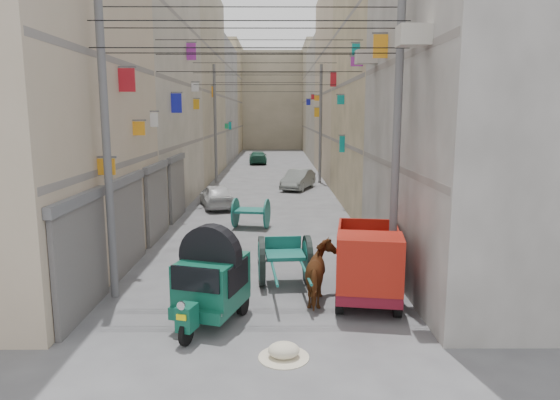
{
  "coord_description": "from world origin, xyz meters",
  "views": [
    {
      "loc": [
        0.64,
        -6.42,
        4.68
      ],
      "look_at": [
        0.71,
        6.5,
        2.46
      ],
      "focal_mm": 32.0,
      "sensor_mm": 36.0,
      "label": 1
    }
  ],
  "objects_px": {
    "auto_rickshaw": "(211,279)",
    "tonga_cart": "(285,259)",
    "distant_car_grey": "(298,179)",
    "distant_car_green": "(258,157)",
    "second_cart": "(251,212)",
    "feed_sack": "(284,350)",
    "horse": "(322,273)",
    "mini_truck": "(368,268)",
    "distant_car_white": "(216,196)"
  },
  "relations": [
    {
      "from": "auto_rickshaw",
      "to": "tonga_cart",
      "type": "height_order",
      "value": "auto_rickshaw"
    },
    {
      "from": "distant_car_grey",
      "to": "distant_car_green",
      "type": "height_order",
      "value": "distant_car_grey"
    },
    {
      "from": "tonga_cart",
      "to": "second_cart",
      "type": "height_order",
      "value": "tonga_cart"
    },
    {
      "from": "auto_rickshaw",
      "to": "feed_sack",
      "type": "relative_size",
      "value": 4.08
    },
    {
      "from": "feed_sack",
      "to": "distant_car_grey",
      "type": "relative_size",
      "value": 0.17
    },
    {
      "from": "horse",
      "to": "distant_car_green",
      "type": "relative_size",
      "value": 0.43
    },
    {
      "from": "mini_truck",
      "to": "distant_car_grey",
      "type": "bearing_deg",
      "value": 101.48
    },
    {
      "from": "auto_rickshaw",
      "to": "feed_sack",
      "type": "bearing_deg",
      "value": -29.91
    },
    {
      "from": "auto_rickshaw",
      "to": "distant_car_green",
      "type": "height_order",
      "value": "auto_rickshaw"
    },
    {
      "from": "mini_truck",
      "to": "horse",
      "type": "xyz_separation_m",
      "value": [
        -1.14,
        0.12,
        -0.18
      ]
    },
    {
      "from": "distant_car_grey",
      "to": "distant_car_green",
      "type": "distance_m",
      "value": 17.0
    },
    {
      "from": "feed_sack",
      "to": "distant_car_green",
      "type": "relative_size",
      "value": 0.15
    },
    {
      "from": "tonga_cart",
      "to": "distant_car_white",
      "type": "distance_m",
      "value": 12.15
    },
    {
      "from": "mini_truck",
      "to": "feed_sack",
      "type": "bearing_deg",
      "value": -118.27
    },
    {
      "from": "feed_sack",
      "to": "horse",
      "type": "xyz_separation_m",
      "value": [
        0.99,
        2.95,
        0.59
      ]
    },
    {
      "from": "tonga_cart",
      "to": "horse",
      "type": "relative_size",
      "value": 1.77
    },
    {
      "from": "second_cart",
      "to": "mini_truck",
      "type": "bearing_deg",
      "value": -57.89
    },
    {
      "from": "tonga_cart",
      "to": "distant_car_white",
      "type": "bearing_deg",
      "value": 100.99
    },
    {
      "from": "feed_sack",
      "to": "horse",
      "type": "height_order",
      "value": "horse"
    },
    {
      "from": "distant_car_white",
      "to": "horse",
      "type": "bearing_deg",
      "value": 92.7
    },
    {
      "from": "distant_car_white",
      "to": "distant_car_grey",
      "type": "bearing_deg",
      "value": -140.06
    },
    {
      "from": "second_cart",
      "to": "distant_car_green",
      "type": "distance_m",
      "value": 27.73
    },
    {
      "from": "mini_truck",
      "to": "distant_car_green",
      "type": "bearing_deg",
      "value": 105.26
    },
    {
      "from": "distant_car_green",
      "to": "distant_car_white",
      "type": "bearing_deg",
      "value": 84.18
    },
    {
      "from": "second_cart",
      "to": "horse",
      "type": "bearing_deg",
      "value": -64.69
    },
    {
      "from": "horse",
      "to": "distant_car_green",
      "type": "height_order",
      "value": "horse"
    },
    {
      "from": "tonga_cart",
      "to": "second_cart",
      "type": "xyz_separation_m",
      "value": [
        -1.29,
        7.04,
        -0.05
      ]
    },
    {
      "from": "distant_car_grey",
      "to": "auto_rickshaw",
      "type": "bearing_deg",
      "value": -78.51
    },
    {
      "from": "feed_sack",
      "to": "distant_car_white",
      "type": "distance_m",
      "value": 16.29
    },
    {
      "from": "auto_rickshaw",
      "to": "tonga_cart",
      "type": "bearing_deg",
      "value": 73.08
    },
    {
      "from": "tonga_cart",
      "to": "mini_truck",
      "type": "bearing_deg",
      "value": -39.74
    },
    {
      "from": "mini_truck",
      "to": "distant_car_green",
      "type": "height_order",
      "value": "mini_truck"
    },
    {
      "from": "auto_rickshaw",
      "to": "distant_car_white",
      "type": "bearing_deg",
      "value": 113.56
    },
    {
      "from": "auto_rickshaw",
      "to": "tonga_cart",
      "type": "relative_size",
      "value": 0.81
    },
    {
      "from": "auto_rickshaw",
      "to": "horse",
      "type": "xyz_separation_m",
      "value": [
        2.62,
        1.2,
        -0.27
      ]
    },
    {
      "from": "tonga_cart",
      "to": "distant_car_grey",
      "type": "relative_size",
      "value": 0.84
    },
    {
      "from": "horse",
      "to": "auto_rickshaw",
      "type": "bearing_deg",
      "value": 30.53
    },
    {
      "from": "distant_car_white",
      "to": "distant_car_green",
      "type": "height_order",
      "value": "distant_car_white"
    },
    {
      "from": "tonga_cart",
      "to": "mini_truck",
      "type": "height_order",
      "value": "mini_truck"
    },
    {
      "from": "distant_car_white",
      "to": "distant_car_grey",
      "type": "distance_m",
      "value": 7.75
    },
    {
      "from": "horse",
      "to": "distant_car_grey",
      "type": "xyz_separation_m",
      "value": [
        0.22,
        19.38,
        -0.13
      ]
    },
    {
      "from": "mini_truck",
      "to": "horse",
      "type": "height_order",
      "value": "mini_truck"
    },
    {
      "from": "tonga_cart",
      "to": "distant_car_white",
      "type": "relative_size",
      "value": 0.88
    },
    {
      "from": "distant_car_grey",
      "to": "horse",
      "type": "bearing_deg",
      "value": -71.32
    },
    {
      "from": "tonga_cart",
      "to": "distant_car_grey",
      "type": "bearing_deg",
      "value": 81.66
    },
    {
      "from": "mini_truck",
      "to": "distant_car_green",
      "type": "relative_size",
      "value": 0.89
    },
    {
      "from": "auto_rickshaw",
      "to": "tonga_cart",
      "type": "xyz_separation_m",
      "value": [
        1.7,
        2.52,
        -0.3
      ]
    },
    {
      "from": "mini_truck",
      "to": "second_cart",
      "type": "bearing_deg",
      "value": 120.33
    },
    {
      "from": "mini_truck",
      "to": "distant_car_grey",
      "type": "relative_size",
      "value": 0.98
    },
    {
      "from": "feed_sack",
      "to": "distant_car_green",
      "type": "distance_m",
      "value": 39.07
    }
  ]
}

